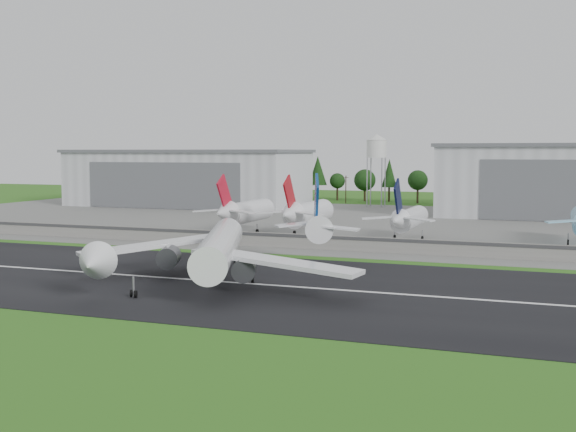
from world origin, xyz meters
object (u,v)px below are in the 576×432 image
at_px(parked_jet_navy, 407,219).
at_px(parked_jet_red_b, 305,213).
at_px(parked_jet_red_a, 243,212).
at_px(main_airliner, 218,254).

bearing_deg(parked_jet_navy, parked_jet_red_b, 179.82).
xyz_separation_m(parked_jet_red_b, parked_jet_navy, (27.00, -0.08, -0.50)).
relative_size(parked_jet_red_a, parked_jet_red_b, 1.00).
xyz_separation_m(parked_jet_red_a, parked_jet_red_b, (17.77, 0.01, 0.10)).
bearing_deg(parked_jet_red_a, parked_jet_navy, -0.09).
height_order(main_airliner, parked_jet_red_b, main_airliner).
height_order(main_airliner, parked_jet_red_a, main_airliner).
height_order(parked_jet_red_a, parked_jet_navy, parked_jet_red_a).
distance_m(parked_jet_red_a, parked_jet_navy, 44.77).
relative_size(parked_jet_red_a, parked_jet_navy, 1.00).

